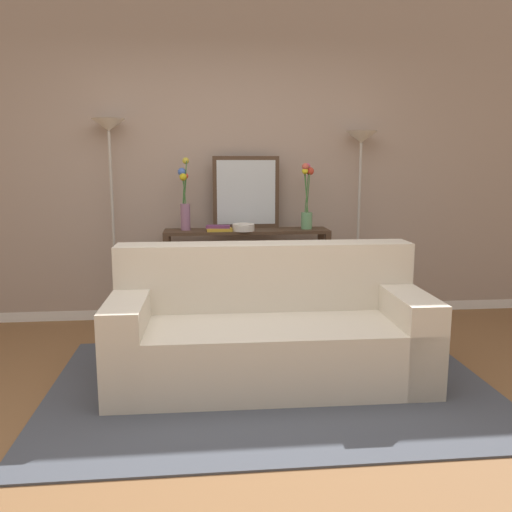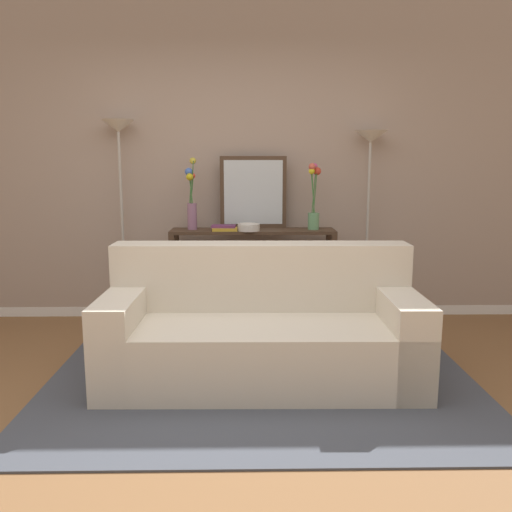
# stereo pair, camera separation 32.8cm
# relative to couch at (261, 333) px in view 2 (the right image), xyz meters

# --- Properties ---
(ground_plane) EXTENTS (16.00, 16.00, 0.02)m
(ground_plane) POSITION_rel_couch_xyz_m (-0.29, -0.72, -0.33)
(ground_plane) COLOR brown
(back_wall) EXTENTS (12.00, 0.15, 3.06)m
(back_wall) POSITION_rel_couch_xyz_m (-0.29, 1.55, 1.21)
(back_wall) COLOR white
(back_wall) RESTS_ON ground
(area_rug) EXTENTS (2.81, 1.88, 0.01)m
(area_rug) POSITION_rel_couch_xyz_m (-0.00, -0.16, -0.31)
(area_rug) COLOR #474C56
(area_rug) RESTS_ON ground
(couch) EXTENTS (2.05, 0.88, 0.88)m
(couch) POSITION_rel_couch_xyz_m (0.00, 0.00, 0.00)
(couch) COLOR beige
(couch) RESTS_ON ground
(console_table) EXTENTS (1.43, 0.32, 0.86)m
(console_table) POSITION_rel_couch_xyz_m (-0.04, 1.22, 0.27)
(console_table) COLOR #473323
(console_table) RESTS_ON ground
(floor_lamp_left) EXTENTS (0.28, 0.28, 1.79)m
(floor_lamp_left) POSITION_rel_couch_xyz_m (-1.20, 1.30, 1.09)
(floor_lamp_left) COLOR #B7B2A8
(floor_lamp_left) RESTS_ON ground
(floor_lamp_right) EXTENTS (0.28, 0.28, 1.70)m
(floor_lamp_right) POSITION_rel_couch_xyz_m (0.98, 1.30, 1.03)
(floor_lamp_right) COLOR #B7B2A8
(floor_lamp_right) RESTS_ON ground
(wall_mirror) EXTENTS (0.59, 0.02, 0.63)m
(wall_mirror) POSITION_rel_couch_xyz_m (-0.04, 1.34, 0.86)
(wall_mirror) COLOR #473323
(wall_mirror) RESTS_ON console_table
(vase_tall_flowers) EXTENTS (0.10, 0.12, 0.62)m
(vase_tall_flowers) POSITION_rel_couch_xyz_m (-0.57, 1.24, 0.79)
(vase_tall_flowers) COLOR gray
(vase_tall_flowers) RESTS_ON console_table
(vase_short_flowers) EXTENTS (0.12, 0.12, 0.57)m
(vase_short_flowers) POSITION_rel_couch_xyz_m (0.49, 1.22, 0.78)
(vase_short_flowers) COLOR #669E6B
(vase_short_flowers) RESTS_ON console_table
(fruit_bowl) EXTENTS (0.19, 0.19, 0.06)m
(fruit_bowl) POSITION_rel_couch_xyz_m (-0.08, 1.12, 0.57)
(fruit_bowl) COLOR silver
(fruit_bowl) RESTS_ON console_table
(book_stack) EXTENTS (0.22, 0.14, 0.05)m
(book_stack) POSITION_rel_couch_xyz_m (-0.29, 1.14, 0.56)
(book_stack) COLOR gold
(book_stack) RESTS_ON console_table
(book_row_under_console) EXTENTS (0.44, 0.18, 0.13)m
(book_row_under_console) POSITION_rel_couch_xyz_m (-0.42, 1.22, -0.26)
(book_row_under_console) COLOR #2D2D33
(book_row_under_console) RESTS_ON ground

